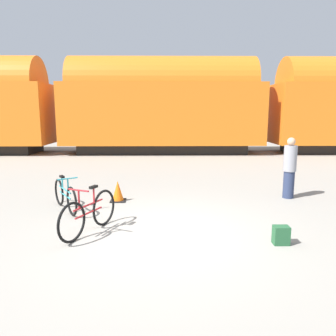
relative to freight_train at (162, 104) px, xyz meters
name	(u,v)px	position (x,y,z in m)	size (l,w,h in m)	color
ground_plane	(162,233)	(0.00, -12.78, -2.82)	(80.00, 80.00, 0.00)	gray
freight_train	(162,104)	(0.00, 0.00, 0.00)	(35.18, 3.14, 5.40)	black
rail_near	(162,154)	(0.00, -0.72, -2.81)	(47.18, 0.07, 0.01)	#4C4238
rail_far	(163,151)	(0.00, 0.72, -2.81)	(47.18, 0.07, 0.01)	#4C4238
bicycle_maroon	(89,213)	(-1.43, -12.76, -2.42)	(0.78, 1.64, 0.95)	black
bicycle_teal	(65,196)	(-2.35, -11.22, -2.45)	(0.97, 1.48, 0.85)	black
person_in_grey	(290,168)	(3.51, -10.15, -1.98)	(0.35, 0.35, 1.68)	#283351
backpack	(281,235)	(2.16, -13.37, -2.65)	(0.28, 0.20, 0.34)	#235633
traffic_cone	(118,192)	(-1.18, -10.42, -2.56)	(0.40, 0.40, 0.55)	black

